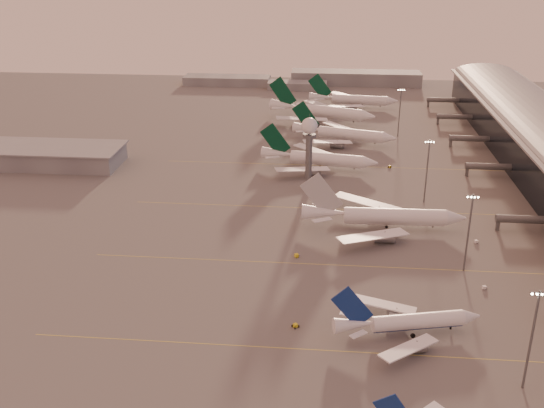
{
  "coord_description": "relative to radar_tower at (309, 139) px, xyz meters",
  "views": [
    {
      "loc": [
        12.77,
        -120.91,
        92.4
      ],
      "look_at": [
        -5.69,
        77.11,
        10.57
      ],
      "focal_mm": 42.0,
      "sensor_mm": 36.0,
      "label": 1
    }
  ],
  "objects": [
    {
      "name": "ground",
      "position": [
        -5.0,
        -120.0,
        -20.95
      ],
      "size": [
        700.0,
        700.0,
        0.0
      ],
      "primitive_type": "plane",
      "color": "#595757",
      "rests_on": "ground"
    },
    {
      "name": "narrowbody_mid",
      "position": [
        29.17,
        -101.28,
        -17.83
      ],
      "size": [
        38.77,
        30.58,
        15.38
      ],
      "color": "white",
      "rests_on": "ground"
    },
    {
      "name": "greentail_d",
      "position": [
        21.71,
        140.75,
        -17.45
      ],
      "size": [
        54.49,
        43.84,
        19.8
      ],
      "color": "white",
      "rests_on": "ground"
    },
    {
      "name": "mast_b",
      "position": [
        50.0,
        -65.0,
        -7.21
      ],
      "size": [
        3.6,
        0.56,
        25.0
      ],
      "color": "#5A5D62",
      "rests_on": "ground"
    },
    {
      "name": "gsv_truck_c",
      "position": [
        -0.79,
        -60.61,
        -19.75
      ],
      "size": [
        6.07,
        4.77,
        2.35
      ],
      "color": "yellow",
      "rests_on": "ground"
    },
    {
      "name": "gsv_truck_b",
      "position": [
        54.22,
        -75.84,
        -19.88
      ],
      "size": [
        5.51,
        3.28,
        2.1
      ],
      "color": "white",
      "rests_on": "ground"
    },
    {
      "name": "mast_c",
      "position": [
        45.0,
        -10.0,
        -7.21
      ],
      "size": [
        3.6,
        0.56,
        25.0
      ],
      "color": "#5A5D62",
      "rests_on": "ground"
    },
    {
      "name": "radar_tower",
      "position": [
        0.0,
        0.0,
        0.0
      ],
      "size": [
        6.4,
        6.4,
        31.1
      ],
      "color": "#5A5D62",
      "rests_on": "ground"
    },
    {
      "name": "gsv_tug_far",
      "position": [
        4.12,
        -20.02,
        -20.5
      ],
      "size": [
        2.24,
        3.28,
        0.87
      ],
      "color": "yellow",
      "rests_on": "ground"
    },
    {
      "name": "gsv_catering_b",
      "position": [
        57.84,
        -45.01,
        -18.87
      ],
      "size": [
        5.53,
        3.83,
        4.16
      ],
      "color": "white",
      "rests_on": "ground"
    },
    {
      "name": "greentail_b",
      "position": [
        15.08,
        66.34,
        -17.52
      ],
      "size": [
        52.25,
        41.64,
        19.42
      ],
      "color": "white",
      "rests_on": "ground"
    },
    {
      "name": "distant_horizon",
      "position": [
        -2.38,
        205.14,
        -17.06
      ],
      "size": [
        165.0,
        37.5,
        9.0
      ],
      "color": "slate",
      "rests_on": "ground"
    },
    {
      "name": "taxiway_markings",
      "position": [
        25.0,
        -64.0,
        -20.94
      ],
      "size": [
        180.0,
        185.25,
        0.02
      ],
      "color": "gold",
      "rests_on": "ground"
    },
    {
      "name": "mast_d",
      "position": [
        43.0,
        80.0,
        -7.21
      ],
      "size": [
        3.6,
        0.56,
        25.0
      ],
      "color": "#5A5D62",
      "rests_on": "ground"
    },
    {
      "name": "greentail_a",
      "position": [
        3.78,
        25.8,
        -17.56
      ],
      "size": [
        52.5,
        42.05,
        19.21
      ],
      "color": "white",
      "rests_on": "ground"
    },
    {
      "name": "greentail_c",
      "position": [
        3.24,
        107.37,
        -16.9
      ],
      "size": [
        60.44,
        47.97,
        22.9
      ],
      "color": "white",
      "rests_on": "ground"
    },
    {
      "name": "mast_a",
      "position": [
        53.0,
        -120.0,
        -7.21
      ],
      "size": [
        3.6,
        0.56,
        25.0
      ],
      "color": "#5A5D62",
      "rests_on": "ground"
    },
    {
      "name": "gsv_tug_hangar",
      "position": [
        35.02,
        29.84,
        -20.47
      ],
      "size": [
        3.57,
        2.52,
        0.93
      ],
      "color": "yellow",
      "rests_on": "ground"
    },
    {
      "name": "widebody_white",
      "position": [
        27.71,
        -36.43,
        -17.45
      ],
      "size": [
        57.45,
        46.01,
        20.2
      ],
      "color": "white",
      "rests_on": "ground"
    },
    {
      "name": "hangar",
      "position": [
        -125.0,
        20.0,
        -16.63
      ],
      "size": [
        82.0,
        27.0,
        8.5
      ],
      "color": "slate",
      "rests_on": "ground"
    },
    {
      "name": "gsv_tug_mid",
      "position": [
        0.81,
        -100.62,
        -20.45
      ],
      "size": [
        3.77,
        3.89,
        0.97
      ],
      "color": "yellow",
      "rests_on": "ground"
    }
  ]
}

